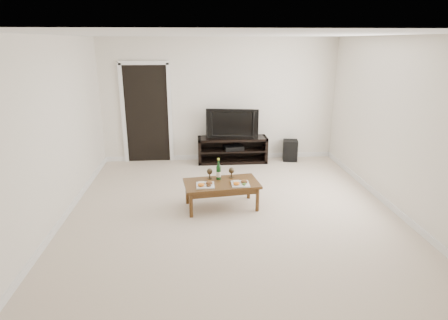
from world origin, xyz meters
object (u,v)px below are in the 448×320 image
media_console (232,150)px  television (233,123)px  subwoofer (290,150)px  coffee_table (222,195)px

media_console → television: (0.00, 0.00, 0.59)m
media_console → television: size_ratio=1.35×
television → subwoofer: television is taller
coffee_table → subwoofer: bearing=54.0°
coffee_table → television: bearing=80.0°
subwoofer → coffee_table: (-1.68, -2.31, -0.02)m
television → coffee_table: television is taller
media_console → subwoofer: media_console is taller
subwoofer → coffee_table: subwoofer is taller
media_console → television: bearing=0.0°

